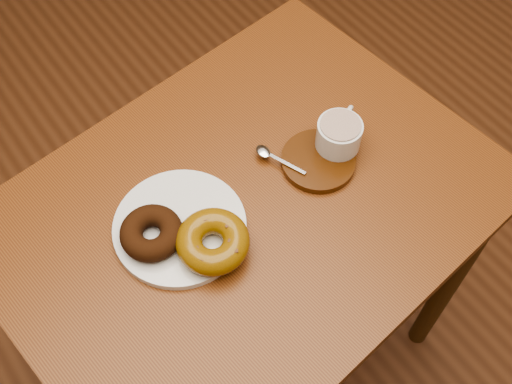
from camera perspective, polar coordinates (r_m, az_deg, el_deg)
ground at (r=1.85m, az=-0.33°, el=-10.32°), size 6.00×6.00×0.00m
cafe_table at (r=1.20m, az=-0.77°, el=-4.22°), size 0.90×0.72×0.79m
donut_plate at (r=1.07m, az=-6.79°, el=-3.11°), size 0.30×0.30×0.01m
donut_cinnamon at (r=1.04m, az=-9.28°, el=-3.61°), size 0.14×0.14×0.04m
donut_caramel at (r=1.01m, az=-3.87°, el=-4.41°), size 0.12×0.12×0.04m
saucer at (r=1.13m, az=5.56°, el=2.77°), size 0.17×0.17×0.01m
coffee_cup at (r=1.13m, az=7.41°, el=5.16°), size 0.10×0.08×0.06m
teaspoon at (r=1.13m, az=1.05°, el=3.43°), size 0.04×0.10×0.01m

